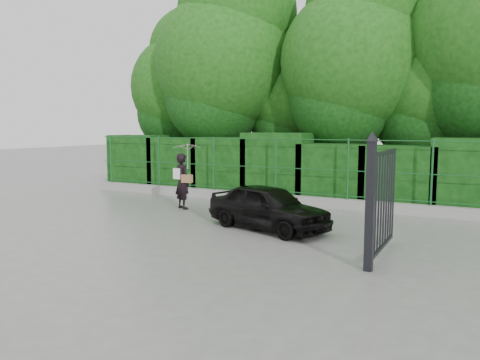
% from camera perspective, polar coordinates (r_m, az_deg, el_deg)
% --- Properties ---
extents(ground, '(80.00, 80.00, 0.00)m').
position_cam_1_polar(ground, '(11.29, -6.77, -6.01)').
color(ground, gray).
extents(kerb, '(14.00, 0.25, 0.30)m').
position_cam_1_polar(kerb, '(15.11, 2.96, -2.19)').
color(kerb, '#9E9E99').
rests_on(kerb, ground).
extents(fence, '(14.13, 0.06, 1.80)m').
position_cam_1_polar(fence, '(14.90, 3.75, 1.74)').
color(fence, '#165121').
rests_on(fence, kerb).
extents(hedge, '(14.20, 1.20, 2.24)m').
position_cam_1_polar(hedge, '(15.94, 4.31, 1.42)').
color(hedge, black).
rests_on(hedge, ground).
extents(trees, '(17.10, 6.15, 8.08)m').
position_cam_1_polar(trees, '(17.69, 11.06, 13.49)').
color(trees, black).
rests_on(trees, ground).
extents(gate, '(0.22, 2.33, 2.36)m').
position_cam_1_polar(gate, '(8.59, 16.28, -2.13)').
color(gate, black).
rests_on(gate, ground).
extents(woman, '(0.93, 0.86, 1.96)m').
position_cam_1_polar(woman, '(13.91, -6.69, 1.62)').
color(woman, black).
rests_on(woman, ground).
extents(car, '(3.42, 2.20, 1.08)m').
position_cam_1_polar(car, '(11.16, 3.43, -3.28)').
color(car, black).
rests_on(car, ground).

